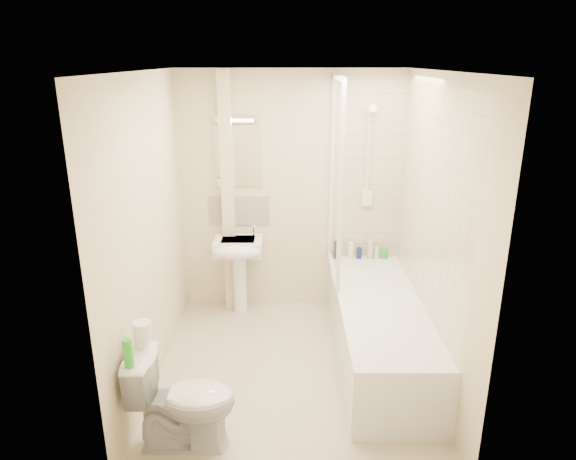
{
  "coord_description": "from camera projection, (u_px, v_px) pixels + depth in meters",
  "views": [
    {
      "loc": [
        -0.03,
        -3.7,
        2.49
      ],
      "look_at": [
        -0.03,
        0.2,
        1.18
      ],
      "focal_mm": 32.0,
      "sensor_mm": 36.0,
      "label": 1
    }
  ],
  "objects": [
    {
      "name": "floor",
      "position": [
        291.0,
        370.0,
        4.3
      ],
      "size": [
        2.5,
        2.5,
        0.0
      ],
      "primitive_type": "plane",
      "color": "beige",
      "rests_on": "ground"
    },
    {
      "name": "wall_back",
      "position": [
        291.0,
        194.0,
        5.1
      ],
      "size": [
        2.2,
        0.02,
        2.4
      ],
      "primitive_type": "cube",
      "color": "beige",
      "rests_on": "ground"
    },
    {
      "name": "wall_left",
      "position": [
        148.0,
        235.0,
        3.92
      ],
      "size": [
        0.02,
        2.5,
        2.4
      ],
      "primitive_type": "cube",
      "color": "beige",
      "rests_on": "ground"
    },
    {
      "name": "wall_right",
      "position": [
        436.0,
        235.0,
        3.92
      ],
      "size": [
        0.02,
        2.5,
        2.4
      ],
      "primitive_type": "cube",
      "color": "beige",
      "rests_on": "ground"
    },
    {
      "name": "ceiling",
      "position": [
        292.0,
        71.0,
        3.54
      ],
      "size": [
        2.2,
        2.5,
        0.02
      ],
      "primitive_type": "cube",
      "color": "white",
      "rests_on": "wall_back"
    },
    {
      "name": "tile_back",
      "position": [
        367.0,
        172.0,
        5.02
      ],
      "size": [
        0.7,
        0.01,
        1.75
      ],
      "primitive_type": "cube",
      "color": "beige",
      "rests_on": "wall_back"
    },
    {
      "name": "tile_right",
      "position": [
        430.0,
        200.0,
        4.04
      ],
      "size": [
        0.01,
        2.1,
        1.75
      ],
      "primitive_type": "cube",
      "color": "beige",
      "rests_on": "wall_right"
    },
    {
      "name": "pipe_boxing",
      "position": [
        228.0,
        196.0,
        5.05
      ],
      "size": [
        0.12,
        0.12,
        2.4
      ],
      "primitive_type": "cube",
      "color": "beige",
      "rests_on": "ground"
    },
    {
      "name": "splashback",
      "position": [
        239.0,
        211.0,
        5.15
      ],
      "size": [
        0.6,
        0.02,
        0.3
      ],
      "primitive_type": "cube",
      "color": "beige",
      "rests_on": "wall_back"
    },
    {
      "name": "mirror",
      "position": [
        237.0,
        156.0,
        4.97
      ],
      "size": [
        0.46,
        0.01,
        0.6
      ],
      "primitive_type": "cube",
      "color": "white",
      "rests_on": "wall_back"
    },
    {
      "name": "strip_light",
      "position": [
        236.0,
        118.0,
        4.83
      ],
      "size": [
        0.42,
        0.07,
        0.07
      ],
      "primitive_type": "cube",
      "color": "silver",
      "rests_on": "wall_back"
    },
    {
      "name": "bathtub",
      "position": [
        379.0,
        328.0,
        4.4
      ],
      "size": [
        0.7,
        2.1,
        0.55
      ],
      "color": "white",
      "rests_on": "ground"
    },
    {
      "name": "shower_screen",
      "position": [
        336.0,
        180.0,
        4.59
      ],
      "size": [
        0.04,
        0.92,
        1.8
      ],
      "color": "white",
      "rests_on": "bathtub"
    },
    {
      "name": "shower_fixture",
      "position": [
        369.0,
        161.0,
        4.94
      ],
      "size": [
        0.1,
        0.16,
        0.99
      ],
      "color": "white",
      "rests_on": "wall_back"
    },
    {
      "name": "pedestal_sink",
      "position": [
        238.0,
        255.0,
        5.06
      ],
      "size": [
        0.47,
        0.45,
        0.91
      ],
      "color": "white",
      "rests_on": "ground"
    },
    {
      "name": "bottle_black_a",
      "position": [
        337.0,
        250.0,
        5.2
      ],
      "size": [
        0.06,
        0.06,
        0.18
      ],
      "primitive_type": "cylinder",
      "color": "black",
      "rests_on": "bathtub"
    },
    {
      "name": "bottle_white_a",
      "position": [
        351.0,
        250.0,
        5.2
      ],
      "size": [
        0.06,
        0.06,
        0.17
      ],
      "primitive_type": "cylinder",
      "color": "white",
      "rests_on": "bathtub"
    },
    {
      "name": "bottle_blue",
      "position": [
        359.0,
        253.0,
        5.21
      ],
      "size": [
        0.06,
        0.06,
        0.11
      ],
      "primitive_type": "cylinder",
      "color": "navy",
      "rests_on": "bathtub"
    },
    {
      "name": "bottle_cream",
      "position": [
        370.0,
        249.0,
        5.19
      ],
      "size": [
        0.06,
        0.06,
        0.19
      ],
      "primitive_type": "cylinder",
      "color": "beige",
      "rests_on": "bathtub"
    },
    {
      "name": "bottle_white_b",
      "position": [
        377.0,
        253.0,
        5.2
      ],
      "size": [
        0.05,
        0.05,
        0.12
      ],
      "primitive_type": "cylinder",
      "color": "silver",
      "rests_on": "bathtub"
    },
    {
      "name": "bottle_green",
      "position": [
        384.0,
        254.0,
        5.21
      ],
      "size": [
        0.07,
        0.07,
        0.1
      ],
      "primitive_type": "cylinder",
      "color": "green",
      "rests_on": "bathtub"
    },
    {
      "name": "toilet",
      "position": [
        183.0,
        399.0,
        3.38
      ],
      "size": [
        0.41,
        0.69,
        0.69
      ],
      "primitive_type": "imported",
      "rotation": [
        0.0,
        0.0,
        1.56
      ],
      "color": "white",
      "rests_on": "ground"
    },
    {
      "name": "toilet_roll_lower",
      "position": [
        142.0,
        340.0,
        3.34
      ],
      "size": [
        0.1,
        0.1,
        0.09
      ],
      "primitive_type": "cylinder",
      "color": "white",
      "rests_on": "toilet"
    },
    {
      "name": "toilet_roll_upper",
      "position": [
        142.0,
        329.0,
        3.29
      ],
      "size": [
        0.12,
        0.12,
        0.1
      ],
      "primitive_type": "cylinder",
      "color": "white",
      "rests_on": "toilet_roll_lower"
    },
    {
      "name": "green_bottle",
      "position": [
        128.0,
        353.0,
        3.11
      ],
      "size": [
        0.06,
        0.06,
        0.18
      ],
      "primitive_type": "cylinder",
      "color": "green",
      "rests_on": "toilet"
    }
  ]
}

